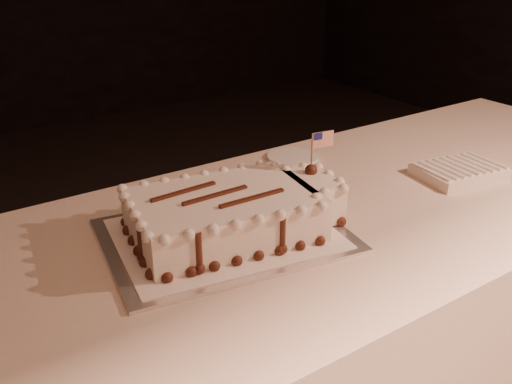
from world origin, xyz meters
TOP-DOWN VIEW (x-y plane):
  - banquet_table at (0.00, 0.60)m, footprint 2.40×0.80m
  - cake_board at (-0.19, 0.62)m, footprint 0.55×0.44m
  - doily at (-0.19, 0.62)m, footprint 0.49×0.40m
  - sheet_cake at (-0.16, 0.61)m, footprint 0.48×0.32m
  - napkin_stack at (0.49, 0.55)m, footprint 0.23×0.19m
  - side_plate at (0.20, 0.89)m, footprint 0.14×0.14m

SIDE VIEW (x-z plane):
  - banquet_table at x=0.00m, z-range 0.00..0.75m
  - cake_board at x=-0.19m, z-range 0.75..0.76m
  - side_plate at x=0.20m, z-range 0.75..0.76m
  - doily at x=-0.19m, z-range 0.76..0.76m
  - napkin_stack at x=0.49m, z-range 0.75..0.78m
  - sheet_cake at x=-0.16m, z-range 0.71..0.90m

